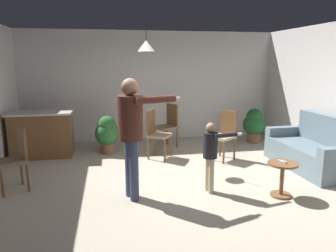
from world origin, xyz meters
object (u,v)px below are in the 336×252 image
side_table_by_couch (282,175)px  person_adult (132,126)px  person_child (211,150)px  potted_plant_corner (107,133)px  dining_chair_by_counter (225,133)px  spare_remote_on_table (282,162)px  dining_chair_centre_back (168,124)px  dining_chair_near_wall (156,132)px  potted_plant_by_wall (254,124)px  dining_chair_spare (16,156)px  couch_floral (313,151)px  kitchen_counter (42,134)px

side_table_by_couch → person_adult: (-2.18, 0.34, 0.76)m
person_child → potted_plant_corner: size_ratio=1.33×
dining_chair_by_counter → potted_plant_corner: size_ratio=1.22×
potted_plant_corner → spare_remote_on_table: bearing=-47.7°
dining_chair_centre_back → dining_chair_near_wall: bearing=124.1°
dining_chair_by_counter → potted_plant_by_wall: (1.21, 1.18, -0.08)m
person_child → potted_plant_corner: 2.88m
dining_chair_spare → potted_plant_corner: bearing=-65.4°
dining_chair_near_wall → dining_chair_spare: (-2.38, -1.28, 0.00)m
couch_floral → spare_remote_on_table: size_ratio=14.04×
spare_remote_on_table → dining_chair_near_wall: bearing=124.0°
dining_chair_near_wall → person_child: bearing=46.1°
dining_chair_centre_back → potted_plant_corner: 1.42m
couch_floral → dining_chair_centre_back: bearing=48.6°
side_table_by_couch → dining_chair_near_wall: dining_chair_near_wall is taller
person_child → spare_remote_on_table: person_child is taller
dining_chair_spare → potted_plant_corner: (1.38, 1.79, -0.09)m
potted_plant_corner → dining_chair_centre_back: bearing=10.6°
couch_floral → dining_chair_by_counter: bearing=58.5°
person_adult → dining_chair_centre_back: 2.92m
person_adult → potted_plant_corner: bearing=171.5°
couch_floral → dining_chair_centre_back: same height
person_child → potted_plant_by_wall: size_ratio=1.30×
dining_chair_by_counter → dining_chair_spare: size_ratio=1.00×
kitchen_counter → potted_plant_by_wall: kitchen_counter is taller
side_table_by_couch → dining_chair_by_counter: (-0.20, 1.87, 0.22)m
side_table_by_couch → dining_chair_centre_back: 3.24m
person_adult → person_child: bearing=72.9°
side_table_by_couch → spare_remote_on_table: bearing=-163.8°
potted_plant_by_wall → side_table_by_couch: bearing=-108.3°
person_child → dining_chair_by_counter: person_child is taller
dining_chair_by_counter → dining_chair_near_wall: 1.40m
person_child → potted_plant_by_wall: bearing=132.5°
dining_chair_near_wall → spare_remote_on_table: dining_chair_near_wall is taller
potted_plant_by_wall → spare_remote_on_table: size_ratio=6.44×
couch_floral → potted_plant_by_wall: couch_floral is taller
dining_chair_near_wall → spare_remote_on_table: 2.72m
couch_floral → person_child: person_child is taller
couch_floral → spare_remote_on_table: (-1.25, -1.06, 0.21)m
kitchen_counter → person_child: size_ratio=1.16×
person_child → dining_chair_near_wall: (-0.55, 1.90, -0.13)m
couch_floral → potted_plant_corner: 4.14m
dining_chair_near_wall → dining_chair_spare: 2.70m
person_child → dining_chair_near_wall: bearing=-174.8°
person_adult → potted_plant_by_wall: (3.18, 2.70, -0.63)m
couch_floral → dining_chair_spare: 5.16m
dining_chair_by_counter → spare_remote_on_table: (0.18, -1.88, -0.01)m
potted_plant_corner → spare_remote_on_table: (2.52, -2.77, 0.09)m
couch_floral → potted_plant_corner: bearing=63.9°
side_table_by_couch → dining_chair_centre_back: bearing=110.8°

